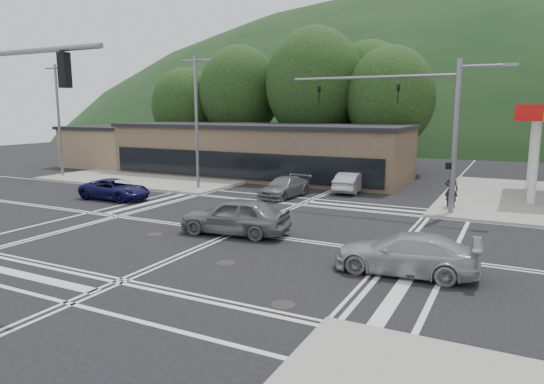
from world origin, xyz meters
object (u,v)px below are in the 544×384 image
at_px(car_blue_west, 115,189).
at_px(car_silver_east, 405,253).
at_px(car_northbound, 284,187).
at_px(car_queue_a, 351,182).
at_px(car_queue_b, 373,169).
at_px(pedestrian, 451,190).
at_px(car_grey_center, 235,216).

distance_m(car_blue_west, car_silver_east, 19.72).
bearing_deg(car_blue_west, car_northbound, -59.61).
height_order(car_queue_a, car_queue_b, car_queue_b).
height_order(car_northbound, pedestrian, pedestrian).
bearing_deg(pedestrian, car_queue_a, -21.53).
height_order(car_silver_east, car_northbound, car_silver_east).
relative_size(car_queue_a, pedestrian, 2.11).
height_order(car_queue_b, pedestrian, pedestrian).
xyz_separation_m(car_blue_west, car_queue_a, (12.13, 9.25, 0.05)).
bearing_deg(car_queue_a, car_grey_center, 83.33).
height_order(car_blue_west, pedestrian, pedestrian).
distance_m(car_blue_west, car_grey_center, 11.67).
relative_size(car_silver_east, car_queue_a, 1.16).
relative_size(car_blue_west, car_northbound, 1.03).
bearing_deg(car_grey_center, car_queue_a, 167.77).
bearing_deg(car_grey_center, pedestrian, 134.57).
xyz_separation_m(car_silver_east, car_queue_b, (-7.00, 21.58, 0.14)).
relative_size(car_grey_center, pedestrian, 2.50).
xyz_separation_m(car_queue_a, pedestrian, (6.73, -3.12, 0.45)).
xyz_separation_m(car_grey_center, car_northbound, (-2.02, 9.30, -0.19)).
xyz_separation_m(car_grey_center, car_silver_east, (7.85, -1.88, -0.14)).
xyz_separation_m(car_blue_west, car_northbound, (8.99, 5.41, 0.01)).
bearing_deg(car_northbound, car_silver_east, -42.40).
xyz_separation_m(car_blue_west, pedestrian, (18.86, 6.13, 0.49)).
bearing_deg(car_queue_a, car_silver_east, 112.34).
bearing_deg(car_queue_b, car_blue_west, 52.66).
bearing_deg(pedestrian, car_silver_east, 93.33).
height_order(car_blue_west, car_silver_east, car_silver_east).
bearing_deg(car_queue_b, car_grey_center, 87.06).
bearing_deg(car_northbound, car_blue_west, -142.76).
bearing_deg(car_silver_east, car_blue_west, -110.75).
xyz_separation_m(car_blue_west, car_grey_center, (11.01, -3.89, 0.20)).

